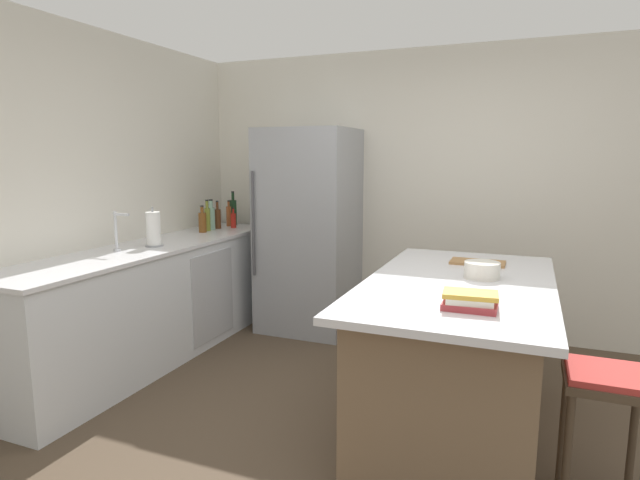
{
  "coord_description": "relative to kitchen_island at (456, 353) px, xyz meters",
  "views": [
    {
      "loc": [
        0.71,
        -2.59,
        1.63
      ],
      "look_at": [
        -0.76,
        1.03,
        1.0
      ],
      "focal_mm": 28.97,
      "sensor_mm": 36.0,
      "label": 1
    }
  ],
  "objects": [
    {
      "name": "cutting_board",
      "position": [
        0.05,
        0.55,
        0.46
      ],
      "size": [
        0.36,
        0.2,
        0.02
      ],
      "color": "#9E7042",
      "rests_on": "kitchen_island"
    },
    {
      "name": "kitchen_island",
      "position": [
        0.0,
        0.0,
        0.0
      ],
      "size": [
        1.05,
        1.94,
        0.91
      ],
      "color": "#7A6047",
      "rests_on": "ground_plane"
    },
    {
      "name": "refrigerator",
      "position": [
        -1.56,
        1.37,
        0.48
      ],
      "size": [
        0.83,
        0.78,
        1.89
      ],
      "color": "#93969B",
      "rests_on": "ground_plane"
    },
    {
      "name": "syrup_bottle",
      "position": [
        -2.49,
        1.25,
        0.57
      ],
      "size": [
        0.06,
        0.06,
        0.27
      ],
      "color": "#5B3319",
      "rests_on": "counter_run_left"
    },
    {
      "name": "paper_towel_roll",
      "position": [
        -2.39,
        0.19,
        0.6
      ],
      "size": [
        0.14,
        0.14,
        0.31
      ],
      "color": "gray",
      "rests_on": "counter_run_left"
    },
    {
      "name": "vinegar_bottle",
      "position": [
        -2.49,
        1.45,
        0.58
      ],
      "size": [
        0.05,
        0.05,
        0.26
      ],
      "color": "#994C23",
      "rests_on": "counter_run_left"
    },
    {
      "name": "sink_faucet",
      "position": [
        -2.48,
        -0.09,
        0.63
      ],
      "size": [
        0.15,
        0.05,
        0.3
      ],
      "color": "silver",
      "rests_on": "counter_run_left"
    },
    {
      "name": "wall_left",
      "position": [
        -2.8,
        -0.46,
        0.84
      ],
      "size": [
        0.1,
        6.0,
        2.6
      ],
      "primitive_type": "cube",
      "color": "silver",
      "rests_on": "ground_plane"
    },
    {
      "name": "hot_sauce_bottle",
      "position": [
        -2.37,
        1.36,
        0.55
      ],
      "size": [
        0.05,
        0.05,
        0.2
      ],
      "color": "red",
      "rests_on": "counter_run_left"
    },
    {
      "name": "gin_bottle",
      "position": [
        -2.5,
        1.16,
        0.59
      ],
      "size": [
        0.07,
        0.07,
        0.29
      ],
      "color": "#8CB79E",
      "rests_on": "counter_run_left"
    },
    {
      "name": "bar_stool",
      "position": [
        0.73,
        -0.54,
        0.09
      ],
      "size": [
        0.36,
        0.36,
        0.68
      ],
      "color": "#473828",
      "rests_on": "ground_plane"
    },
    {
      "name": "wine_bottle",
      "position": [
        -2.49,
        1.55,
        0.61
      ],
      "size": [
        0.07,
        0.07,
        0.35
      ],
      "color": "#19381E",
      "rests_on": "counter_run_left"
    },
    {
      "name": "whiskey_bottle",
      "position": [
        -2.47,
        0.97,
        0.57
      ],
      "size": [
        0.07,
        0.07,
        0.25
      ],
      "color": "brown",
      "rests_on": "counter_run_left"
    },
    {
      "name": "olive_oil_bottle",
      "position": [
        -2.48,
        1.07,
        0.59
      ],
      "size": [
        0.05,
        0.05,
        0.3
      ],
      "color": "olive",
      "rests_on": "counter_run_left"
    },
    {
      "name": "ground_plane",
      "position": [
        -0.35,
        -0.46,
        -0.46
      ],
      "size": [
        7.2,
        7.2,
        0.0
      ],
      "primitive_type": "plane",
      "color": "#4C3D2D"
    },
    {
      "name": "counter_run_left",
      "position": [
        -2.44,
        0.23,
        0.01
      ],
      "size": [
        0.66,
        2.84,
        0.93
      ],
      "color": "silver",
      "rests_on": "ground_plane"
    },
    {
      "name": "cookbook_stack",
      "position": [
        0.12,
        -0.56,
        0.49
      ],
      "size": [
        0.27,
        0.19,
        0.08
      ],
      "color": "#A83338",
      "rests_on": "kitchen_island"
    },
    {
      "name": "wall_rear",
      "position": [
        -0.35,
        1.79,
        0.84
      ],
      "size": [
        6.0,
        0.1,
        2.6
      ],
      "primitive_type": "cube",
      "color": "silver",
      "rests_on": "ground_plane"
    },
    {
      "name": "mixing_bowl",
      "position": [
        0.12,
        0.12,
        0.5
      ],
      "size": [
        0.21,
        0.21,
        0.1
      ],
      "color": "silver",
      "rests_on": "kitchen_island"
    }
  ]
}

